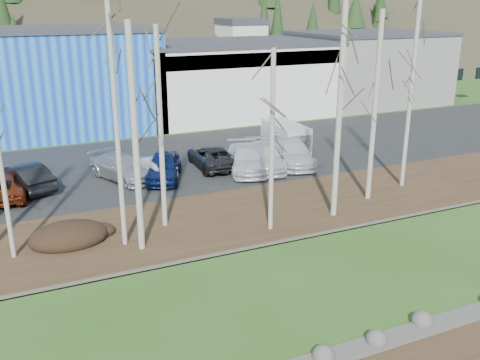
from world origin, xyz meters
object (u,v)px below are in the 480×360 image
van_white (287,138)px  car_8 (293,153)px  car_2 (4,186)px  car_6 (212,156)px  car_1 (24,177)px  car_5 (149,167)px  car_9 (246,159)px  car_4 (164,167)px  car_7 (264,157)px  car_3 (122,167)px

van_white → car_8: bearing=-108.7°
car_2 → car_6: bearing=-172.7°
car_1 → car_5: 7.03m
car_5 → car_9: bearing=148.9°
van_white → car_9: bearing=-143.3°
car_5 → van_white: 10.62m
car_2 → car_4: (8.76, -0.56, 0.12)m
car_4 → car_5: bearing=153.9°
car_4 → car_5: size_ratio=1.16×
car_2 → car_7: 15.26m
car_1 → car_9: (12.88, -1.93, -0.01)m
car_4 → car_2: bearing=-161.1°
car_1 → van_white: van_white is taller
car_2 → car_7: (15.23, -1.04, 0.10)m
car_2 → car_7: bearing=-179.4°
car_3 → van_white: 12.13m
car_7 → van_white: (3.32, 3.02, 0.21)m
car_6 → car_9: car_9 is taller
car_8 → car_2: bearing=-166.0°
car_5 → car_7: (7.14, -1.25, 0.11)m
car_4 → car_5: (-0.68, 0.77, -0.13)m
car_2 → car_7: car_7 is taller
car_7 → car_1: bearing=-170.3°
car_3 → car_5: 1.61m
car_6 → car_2: bearing=6.2°
car_9 → car_8: bearing=17.5°
car_7 → car_5: bearing=-172.5°
car_1 → car_4: car_4 is taller
car_1 → car_9: size_ratio=0.89×
car_5 → car_3: bearing=-31.5°
car_2 → car_5: (8.08, 0.21, -0.01)m
car_7 → car_9: bearing=-162.5°
car_3 → car_9: 7.62m
car_9 → car_1: bearing=-171.1°
car_4 → car_7: car_4 is taller
car_8 → car_5: bearing=-170.2°
car_8 → car_1: bearing=-169.3°
car_1 → car_8: 16.36m
car_3 → car_7: size_ratio=0.96×
car_3 → car_4: 2.52m
car_4 → car_7: (6.46, -0.48, -0.03)m
car_4 → car_9: bearing=17.3°
car_4 → van_white: van_white is taller
car_5 → car_2: bearing=-17.6°
car_9 → car_4: bearing=-167.8°
car_1 → car_6: bearing=157.4°
car_3 → car_8: car_8 is taller
car_6 → van_white: van_white is taller
car_1 → car_7: bearing=151.1°
car_5 → car_6: car_6 is taller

